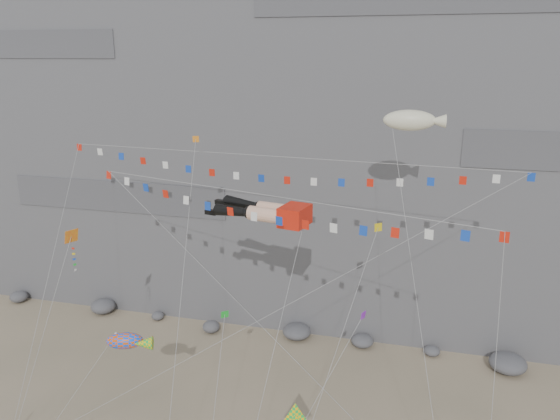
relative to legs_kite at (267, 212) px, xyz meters
name	(u,v)px	position (x,y,z in m)	size (l,w,h in m)	color
cliff	(331,55)	(-0.43, 26.04, 9.81)	(80.00, 28.00, 50.00)	slate
talus_boulders	(297,332)	(-0.43, 11.04, -14.59)	(60.00, 3.00, 1.20)	#5A5A5F
legs_kite	(267,212)	(0.00, 0.00, 0.00)	(7.37, 14.73, 19.68)	red
flag_banner_upper	(274,157)	(-0.63, 3.96, 2.94)	(33.46, 14.39, 26.53)	red
flag_banner_lower	(267,196)	(0.73, -2.69, 1.83)	(26.26, 9.53, 22.30)	red
harlequin_kite	(71,237)	(-12.71, -3.12, -1.77)	(2.86, 7.61, 15.05)	red
fish_windsock	(125,341)	(-8.23, -4.95, -7.89)	(7.22, 5.13, 9.81)	#E4500B
blimp_windsock	(410,121)	(8.59, 4.26, 5.70)	(6.08, 13.05, 24.46)	beige
small_kite_a	(195,150)	(-5.83, 2.05, 3.47)	(4.00, 15.77, 24.83)	orange
small_kite_b	(361,319)	(6.65, -2.78, -5.49)	(6.14, 10.59, 15.07)	purple
small_kite_c	(224,317)	(-2.21, -2.60, -6.60)	(2.63, 10.66, 13.40)	green
small_kite_d	(377,232)	(7.06, 0.88, -1.07)	(4.68, 14.59, 20.35)	gold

